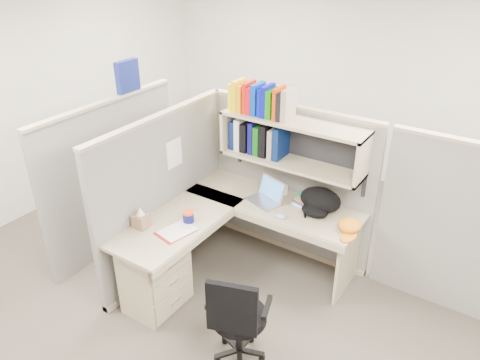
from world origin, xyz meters
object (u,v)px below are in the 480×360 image
Objects in this scene: laptop at (263,192)px; backpack at (318,202)px; desk at (187,257)px; snack_canister at (188,216)px; task_chair at (238,331)px.

laptop is 0.82× the size of backpack.
desk is 0.95m from laptop.
backpack reaches higher than desk.
snack_canister is (-0.07, 0.13, 0.35)m from desk.
task_chair is at bearing -49.50° from laptop.
backpack is 3.67× the size of snack_canister.
snack_canister is (-0.39, -0.67, -0.06)m from laptop.
desk is 0.38m from snack_canister.
snack_canister is at bearing -151.42° from backpack.
snack_canister is 1.14m from task_chair.
desk is 5.36× the size of laptop.
laptop is at bearing 112.46° from task_chair.
laptop reaches higher than task_chair.
task_chair is at bearing -26.29° from desk.
laptop is 1.40m from task_chair.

